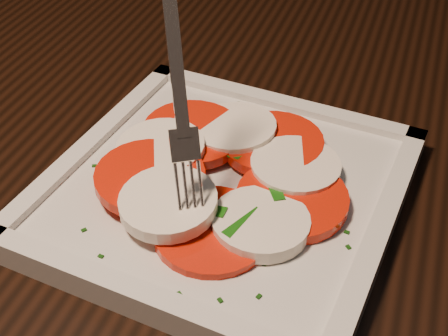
% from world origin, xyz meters
% --- Properties ---
extents(table, '(1.26, 0.89, 0.75)m').
position_xyz_m(table, '(0.03, -0.01, 0.65)').
color(table, black).
rests_on(table, ground).
extents(plate, '(0.25, 0.25, 0.01)m').
position_xyz_m(plate, '(-0.02, -0.04, 0.76)').
color(plate, silver).
rests_on(plate, table).
extents(caprese_salad, '(0.20, 0.21, 0.03)m').
position_xyz_m(caprese_salad, '(-0.02, -0.04, 0.77)').
color(caprese_salad, red).
rests_on(caprese_salad, plate).
extents(fork, '(0.07, 0.08, 0.16)m').
position_xyz_m(fork, '(-0.05, -0.05, 0.86)').
color(fork, white).
rests_on(fork, caprese_salad).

